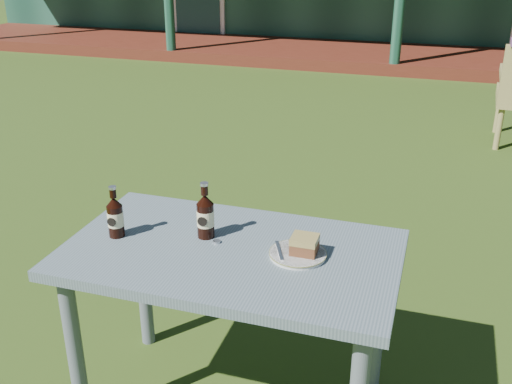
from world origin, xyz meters
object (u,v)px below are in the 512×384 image
(plate, at_px, (298,254))
(cake_slice, at_px, (304,244))
(cola_bottle_near, at_px, (205,215))
(cafe_table, at_px, (231,274))
(cola_bottle_far, at_px, (115,216))

(plate, xyz_separation_m, cake_slice, (0.02, 0.01, 0.04))
(cola_bottle_near, bearing_deg, plate, -6.19)
(cafe_table, relative_size, plate, 5.88)
(cake_slice, xyz_separation_m, cola_bottle_far, (-0.70, -0.06, 0.03))
(plate, bearing_deg, cake_slice, 20.77)
(plate, distance_m, cola_bottle_near, 0.37)
(cola_bottle_near, bearing_deg, cake_slice, -4.68)
(cafe_table, height_order, plate, plate)
(cola_bottle_far, bearing_deg, plate, 4.69)
(cafe_table, height_order, cola_bottle_far, cola_bottle_far)
(cake_slice, xyz_separation_m, cola_bottle_near, (-0.38, 0.03, 0.04))
(cake_slice, bearing_deg, cola_bottle_near, 175.32)
(cake_slice, distance_m, cola_bottle_far, 0.71)
(cafe_table, xyz_separation_m, cake_slice, (0.26, 0.03, 0.15))
(cafe_table, xyz_separation_m, cola_bottle_far, (-0.44, -0.03, 0.18))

